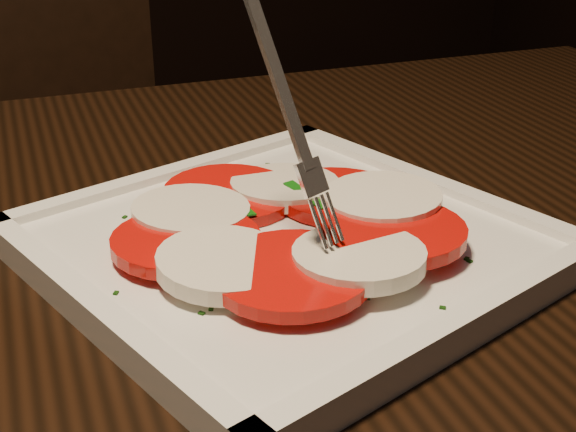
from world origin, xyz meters
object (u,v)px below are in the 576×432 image
object	(u,v)px
table	(199,383)
chair	(53,145)
plate	(288,247)
fork	(275,102)

from	to	relation	value
table	chair	bearing A→B (deg)	90.34
plate	fork	bearing A→B (deg)	-134.18
table	plate	xyz separation A→B (m)	(0.06, -0.02, 0.11)
plate	chair	bearing A→B (deg)	94.16
plate	fork	world-z (taller)	fork
table	fork	xyz separation A→B (m)	(0.04, -0.04, 0.21)
fork	plate	bearing A→B (deg)	21.41
chair	plate	bearing A→B (deg)	-91.31
table	fork	world-z (taller)	fork
plate	fork	distance (m)	0.11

